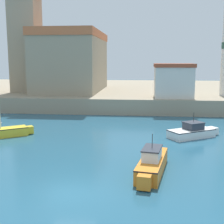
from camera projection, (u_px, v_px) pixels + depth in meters
The scene contains 6 objects.
ground_plane at pixel (71, 192), 17.28m from camera, with size 200.00×200.00×0.00m, color #235670.
quay_seawall at pixel (123, 92), 60.50m from camera, with size 120.00×40.00×2.11m, color gray.
motorboat_white_0 at pixel (193, 132), 29.38m from camera, with size 5.19×4.04×2.36m.
motorboat_orange_3 at pixel (152, 163), 20.08m from camera, with size 2.33×6.09×2.61m.
church at pixel (65, 57), 51.63m from camera, with size 14.55×17.70×16.85m.
harbor_shed_near_wharf at pixel (173, 80), 43.01m from camera, with size 5.38×5.18×4.62m.
Camera 1 is at (3.93, -15.99, 7.22)m, focal length 50.00 mm.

